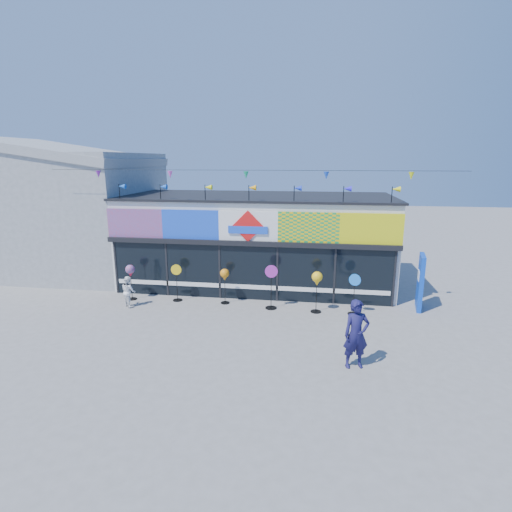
% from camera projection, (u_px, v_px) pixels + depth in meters
% --- Properties ---
extents(ground, '(80.00, 80.00, 0.00)m').
position_uv_depth(ground, '(232.00, 333.00, 13.43)').
color(ground, slate).
rests_on(ground, ground).
extents(kite_shop, '(16.00, 5.70, 5.31)m').
position_uv_depth(kite_shop, '(257.00, 239.00, 18.66)').
color(kite_shop, white).
rests_on(kite_shop, ground).
extents(neighbour_building, '(8.18, 7.20, 6.87)m').
position_uv_depth(neighbour_building, '(71.00, 208.00, 20.82)').
color(neighbour_building, '#A4A6A9').
rests_on(neighbour_building, ground).
extents(blue_sign, '(0.34, 1.09, 2.16)m').
position_uv_depth(blue_sign, '(420.00, 282.00, 15.40)').
color(blue_sign, '#0C3FC0').
rests_on(blue_sign, ground).
extents(spinner_0, '(0.38, 0.38, 1.49)m').
position_uv_depth(spinner_0, '(130.00, 272.00, 16.41)').
color(spinner_0, black).
rests_on(spinner_0, ground).
extents(spinner_1, '(0.43, 0.39, 1.54)m').
position_uv_depth(spinner_1, '(177.00, 282.00, 16.36)').
color(spinner_1, black).
rests_on(spinner_1, ground).
extents(spinner_2, '(0.37, 0.37, 1.45)m').
position_uv_depth(spinner_2, '(225.00, 276.00, 15.98)').
color(spinner_2, black).
rests_on(spinner_2, ground).
extents(spinner_3, '(0.49, 0.45, 1.75)m').
position_uv_depth(spinner_3, '(271.00, 286.00, 15.46)').
color(spinner_3, black).
rests_on(spinner_3, ground).
extents(spinner_4, '(0.41, 0.41, 1.61)m').
position_uv_depth(spinner_4, '(317.00, 280.00, 15.00)').
color(spinner_4, black).
rests_on(spinner_4, ground).
extents(spinner_5, '(0.43, 0.40, 1.58)m').
position_uv_depth(spinner_5, '(354.00, 293.00, 14.88)').
color(spinner_5, black).
rests_on(spinner_5, ground).
extents(adult_man, '(0.82, 0.64, 1.98)m').
position_uv_depth(adult_man, '(356.00, 334.00, 11.04)').
color(adult_man, '#181647').
rests_on(adult_man, ground).
extents(child, '(0.68, 0.66, 1.24)m').
position_uv_depth(child, '(129.00, 291.00, 15.78)').
color(child, white).
rests_on(child, ground).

